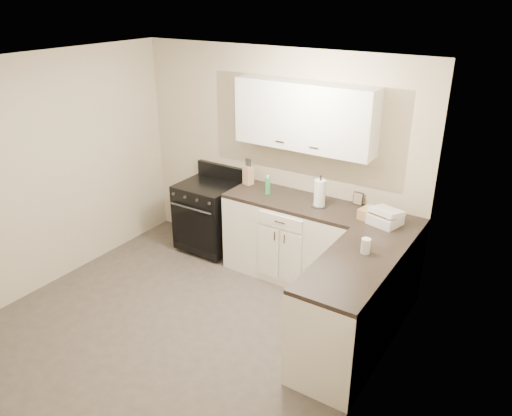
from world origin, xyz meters
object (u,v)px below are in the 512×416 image
Objects in this scene: wicker_basket at (376,216)px; stove at (208,216)px; countertop_grill at (385,219)px; knife_block at (248,175)px; paper_towel at (320,193)px.

stove is at bearing -179.96° from wicker_basket.
knife_block is at bearing -170.49° from countertop_grill.
paper_towel is at bearing 0.85° from stove.
paper_towel reaches higher than wicker_basket.
stove is 0.79m from knife_block.
wicker_basket reaches higher than countertop_grill.
wicker_basket is (0.63, -0.02, -0.09)m from paper_towel.
countertop_grill is (0.10, -0.03, -0.00)m from wicker_basket.
knife_block is (0.51, 0.15, 0.59)m from stove.
knife_block is 0.81× the size of countertop_grill.
paper_towel reaches higher than knife_block.
countertop_grill is at bearing -0.64° from stove.
wicker_basket is (2.13, 0.00, 0.53)m from stove.
wicker_basket is at bearing -179.12° from countertop_grill.
paper_towel is 0.74m from countertop_grill.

